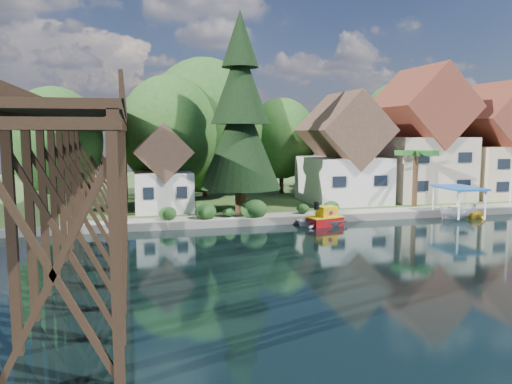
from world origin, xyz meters
TOP-DOWN VIEW (x-y plane):
  - ground at (0.00, 0.00)m, footprint 140.00×140.00m
  - bank at (0.00, 34.00)m, footprint 140.00×52.00m
  - seawall at (4.00, 8.00)m, footprint 60.00×0.40m
  - promenade at (6.00, 9.30)m, footprint 50.00×2.60m
  - trestle_bridge at (-16.00, 5.17)m, footprint 4.12×44.18m
  - house_left at (7.00, 16.00)m, footprint 7.64×8.64m
  - house_center at (16.00, 16.50)m, footprint 8.65×9.18m
  - house_right at (25.00, 16.00)m, footprint 8.15×8.64m
  - shed at (-11.00, 14.50)m, footprint 5.09×5.40m
  - bg_trees at (1.00, 21.25)m, footprint 49.90×13.30m
  - shrubs at (-4.60, 9.26)m, footprint 15.76×2.47m
  - conifer at (-4.48, 11.88)m, footprint 7.03×7.03m
  - palm_tree at (12.38, 11.37)m, footprint 4.26×4.26m
  - tugboat at (1.38, 6.65)m, footprint 3.18×2.27m
  - boat_white_a at (1.25, 6.77)m, footprint 4.58×3.64m
  - boat_canopy at (13.83, 6.76)m, footprint 3.58×4.49m
  - boat_yellow at (15.51, 6.72)m, footprint 2.65×2.36m

SIDE VIEW (x-z plane):
  - ground at x=0.00m, z-range 0.00..0.00m
  - bank at x=0.00m, z-range 0.00..0.50m
  - seawall at x=4.00m, z-range 0.00..0.62m
  - boat_white_a at x=1.25m, z-range 0.00..0.85m
  - promenade at x=6.00m, z-range 0.50..0.56m
  - tugboat at x=1.38m, z-range -0.42..1.66m
  - boat_yellow at x=15.51m, z-range 0.00..1.27m
  - boat_canopy at x=13.83m, z-range -0.20..2.62m
  - shrubs at x=-4.60m, z-range 0.38..2.08m
  - shed at x=-11.00m, z-range -0.10..7.75m
  - house_left at x=7.00m, z-range -0.37..10.65m
  - trestle_bridge at x=-16.00m, z-range 0.70..10.00m
  - palm_tree at x=12.38m, z-range 2.60..8.23m
  - house_right at x=25.00m, z-range -0.45..12.00m
  - house_center at x=16.00m, z-range -0.53..13.36m
  - bg_trees at x=1.00m, z-range 2.00..12.57m
  - conifer at x=-4.48m, z-range 0.18..17.49m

